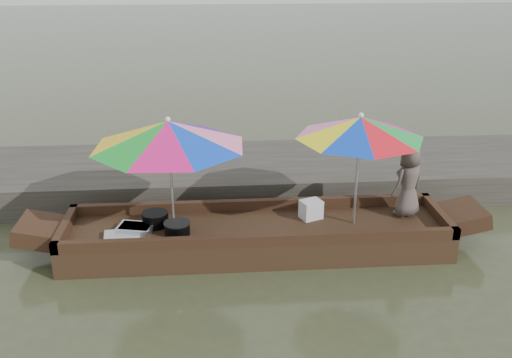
{
  "coord_description": "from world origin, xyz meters",
  "views": [
    {
      "loc": [
        -0.55,
        -6.89,
        3.79
      ],
      "look_at": [
        0.0,
        0.1,
        1.0
      ],
      "focal_mm": 40.0,
      "sensor_mm": 36.0,
      "label": 1
    }
  ],
  "objects": [
    {
      "name": "vendor",
      "position": [
        2.12,
        0.21,
        0.85
      ],
      "size": [
        0.59,
        0.52,
        1.01
      ],
      "primitive_type": "imported",
      "rotation": [
        0.0,
        0.0,
        3.63
      ],
      "color": "#4F443E",
      "rests_on": "boat_hull"
    },
    {
      "name": "supply_bag",
      "position": [
        0.77,
        0.21,
        0.48
      ],
      "size": [
        0.34,
        0.31,
        0.26
      ],
      "primitive_type": "cube",
      "rotation": [
        0.0,
        0.0,
        0.38
      ],
      "color": "silver",
      "rests_on": "boat_hull"
    },
    {
      "name": "umbrella_bow",
      "position": [
        -1.11,
        0.0,
        1.12
      ],
      "size": [
        2.55,
        2.55,
        1.55
      ],
      "primitive_type": null,
      "rotation": [
        0.0,
        0.0,
        0.35
      ],
      "color": "#4414A5",
      "rests_on": "boat_hull"
    },
    {
      "name": "tray_crayfish",
      "position": [
        -1.61,
        -0.03,
        0.39
      ],
      "size": [
        0.51,
        0.41,
        0.09
      ],
      "primitive_type": "cube",
      "rotation": [
        0.0,
        0.0,
        -0.23
      ],
      "color": "silver",
      "rests_on": "boat_hull"
    },
    {
      "name": "umbrella_stern",
      "position": [
        1.33,
        0.0,
        1.12
      ],
      "size": [
        1.73,
        1.73,
        1.55
      ],
      "primitive_type": null,
      "rotation": [
        0.0,
        0.0,
        -0.03
      ],
      "color": "#E5148F",
      "rests_on": "boat_hull"
    },
    {
      "name": "tray_scallop",
      "position": [
        -1.76,
        -0.2,
        0.38
      ],
      "size": [
        0.49,
        0.37,
        0.06
      ],
      "primitive_type": "cube",
      "rotation": [
        0.0,
        0.0,
        0.12
      ],
      "color": "silver",
      "rests_on": "boat_hull"
    },
    {
      "name": "cooking_pot",
      "position": [
        -1.36,
        0.14,
        0.44
      ],
      "size": [
        0.35,
        0.35,
        0.19
      ],
      "primitive_type": "cylinder",
      "color": "black",
      "rests_on": "boat_hull"
    },
    {
      "name": "water",
      "position": [
        0.0,
        0.0,
        0.0
      ],
      "size": [
        80.0,
        80.0,
        0.0
      ],
      "primitive_type": "plane",
      "color": "#353D27",
      "rests_on": "ground"
    },
    {
      "name": "charcoal_grill",
      "position": [
        -1.05,
        -0.15,
        0.43
      ],
      "size": [
        0.33,
        0.33,
        0.16
      ],
      "primitive_type": "cylinder",
      "color": "black",
      "rests_on": "boat_hull"
    },
    {
      "name": "boat_hull",
      "position": [
        0.0,
        0.0,
        0.17
      ],
      "size": [
        5.16,
        1.2,
        0.35
      ],
      "primitive_type": "cube",
      "color": "#301F12",
      "rests_on": "water"
    },
    {
      "name": "dock",
      "position": [
        0.0,
        2.2,
        0.25
      ],
      "size": [
        22.0,
        2.2,
        0.5
      ],
      "primitive_type": "cube",
      "color": "#2D2B26",
      "rests_on": "ground"
    }
  ]
}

